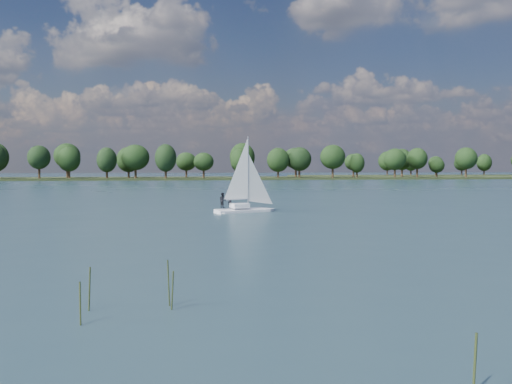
# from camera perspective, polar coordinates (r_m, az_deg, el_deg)

# --- Properties ---
(ground) EXTENTS (700.00, 700.00, 0.00)m
(ground) POSITION_cam_1_polar(r_m,az_deg,el_deg) (126.68, -2.20, 0.20)
(ground) COLOR #233342
(ground) RESTS_ON ground
(far_shore) EXTENTS (660.00, 40.00, 1.50)m
(far_shore) POSITION_cam_1_polar(r_m,az_deg,el_deg) (238.21, -5.41, 1.29)
(far_shore) COLOR black
(far_shore) RESTS_ON ground
(far_shore_back) EXTENTS (220.00, 30.00, 1.40)m
(far_shore_back) POSITION_cam_1_polar(r_m,az_deg,el_deg) (335.10, 22.46, 1.47)
(far_shore_back) COLOR black
(far_shore_back) RESTS_ON ground
(sailboat) EXTENTS (7.06, 4.42, 9.03)m
(sailboat) POSITION_cam_1_polar(r_m,az_deg,el_deg) (64.49, -1.35, 0.17)
(sailboat) COLOR white
(sailboat) RESTS_ON ground
(treeline) EXTENTS (562.15, 73.96, 17.50)m
(treeline) POSITION_cam_1_polar(r_m,az_deg,el_deg) (234.17, -5.99, 3.20)
(treeline) COLOR black
(treeline) RESTS_ON ground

